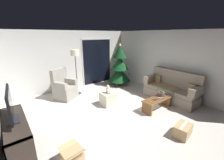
{
  "coord_description": "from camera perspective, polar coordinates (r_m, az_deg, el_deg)",
  "views": [
    {
      "loc": [
        -2.49,
        -3.02,
        2.34
      ],
      "look_at": [
        0.4,
        0.7,
        0.85
      ],
      "focal_mm": 23.22,
      "sensor_mm": 36.0,
      "label": 1
    }
  ],
  "objects": [
    {
      "name": "remote_graphite",
      "position": [
        4.76,
        16.4,
        -7.4
      ],
      "size": [
        0.16,
        0.11,
        0.02
      ],
      "primitive_type": "cube",
      "rotation": [
        0.0,
        0.0,
        1.09
      ],
      "color": "#333338",
      "rests_on": "coffee_table"
    },
    {
      "name": "teddy_bear_cream",
      "position": [
        4.9,
        -1.55,
        -3.83
      ],
      "size": [
        0.21,
        0.22,
        0.29
      ],
      "color": "beige",
      "rests_on": "ottoman"
    },
    {
      "name": "coffee_table",
      "position": [
        4.94,
        17.29,
        -8.27
      ],
      "size": [
        1.1,
        0.4,
        0.38
      ],
      "color": "brown",
      "rests_on": "ground"
    },
    {
      "name": "couch",
      "position": [
        5.8,
        22.36,
        -3.37
      ],
      "size": [
        0.79,
        1.94,
        1.08
      ],
      "color": "gray",
      "rests_on": "ground"
    },
    {
      "name": "christmas_tree",
      "position": [
        6.83,
        3.05,
        5.14
      ],
      "size": [
        1.05,
        1.05,
        1.97
      ],
      "color": "#4C1E19",
      "rests_on": "ground"
    },
    {
      "name": "patio_door_frame",
      "position": [
        7.19,
        -5.84,
        7.54
      ],
      "size": [
        1.6,
        0.02,
        2.2
      ],
      "primitive_type": "cube",
      "color": "silver",
      "rests_on": "ground"
    },
    {
      "name": "patio_door_glass",
      "position": [
        7.18,
        -5.75,
        7.12
      ],
      "size": [
        1.5,
        0.02,
        2.1
      ],
      "primitive_type": "cube",
      "color": "black",
      "rests_on": "ground"
    },
    {
      "name": "wall_back",
      "position": [
        6.66,
        -15.5,
        7.51
      ],
      "size": [
        5.72,
        0.12,
        2.5
      ],
      "primitive_type": "cube",
      "color": "beige",
      "rests_on": "ground"
    },
    {
      "name": "armchair",
      "position": [
        5.76,
        -18.28,
        -3.02
      ],
      "size": [
        0.92,
        0.93,
        1.13
      ],
      "color": "gray",
      "rests_on": "ground"
    },
    {
      "name": "ground_plane",
      "position": [
        4.56,
        1.47,
        -13.34
      ],
      "size": [
        7.0,
        7.0,
        0.0
      ],
      "primitive_type": "plane",
      "color": "#BCB2A8"
    },
    {
      "name": "wall_right",
      "position": [
        6.24,
        22.5,
        6.17
      ],
      "size": [
        0.12,
        6.0,
        2.5
      ],
      "primitive_type": "cube",
      "color": "beige",
      "rests_on": "ground"
    },
    {
      "name": "ottoman",
      "position": [
        5.03,
        -1.64,
        -7.39
      ],
      "size": [
        0.44,
        0.44,
        0.43
      ],
      "primitive_type": "cube",
      "color": "beige",
      "rests_on": "ground"
    },
    {
      "name": "media_shelf",
      "position": [
        3.51,
        -33.49,
        -19.61
      ],
      "size": [
        0.4,
        1.4,
        0.81
      ],
      "color": "black",
      "rests_on": "ground"
    },
    {
      "name": "television",
      "position": [
        3.21,
        -35.17,
        -8.15
      ],
      "size": [
        0.23,
        0.84,
        0.61
      ],
      "color": "black",
      "rests_on": "media_shelf"
    },
    {
      "name": "cardboard_box_open_near_shelf",
      "position": [
        3.18,
        -15.33,
        -26.92
      ],
      "size": [
        0.4,
        0.45,
        0.32
      ],
      "color": "tan",
      "rests_on": "ground"
    },
    {
      "name": "book_stack",
      "position": [
        5.12,
        18.73,
        -5.17
      ],
      "size": [
        0.24,
        0.22,
        0.13
      ],
      "color": "#285684",
      "rests_on": "coffee_table"
    },
    {
      "name": "cell_phone",
      "position": [
        5.09,
        18.83,
        -4.53
      ],
      "size": [
        0.13,
        0.16,
        0.01
      ],
      "primitive_type": "cube",
      "rotation": [
        0.0,
        0.0,
        -0.47
      ],
      "color": "black",
      "rests_on": "book_stack"
    },
    {
      "name": "floor_lamp",
      "position": [
        5.79,
        -14.31,
        8.75
      ],
      "size": [
        0.32,
        0.32,
        1.78
      ],
      "color": "#2D2D30",
      "rests_on": "ground"
    },
    {
      "name": "remote_silver",
      "position": [
        4.92,
        18.44,
        -6.77
      ],
      "size": [
        0.12,
        0.15,
        0.02
      ],
      "primitive_type": "cube",
      "rotation": [
        0.0,
        0.0,
        3.74
      ],
      "color": "#ADADB2",
      "rests_on": "coffee_table"
    },
    {
      "name": "cardboard_box_taped_mid_floor",
      "position": [
        4.04,
        26.11,
        -17.35
      ],
      "size": [
        0.52,
        0.38,
        0.29
      ],
      "color": "tan",
      "rests_on": "ground"
    }
  ]
}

